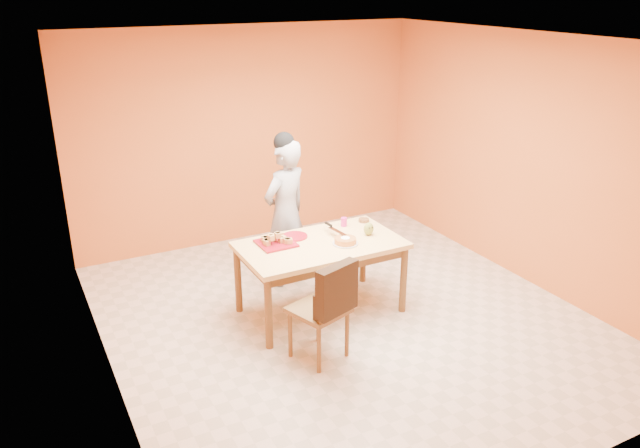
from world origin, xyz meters
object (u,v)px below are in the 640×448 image
person (286,213)px  dining_table (321,252)px  pastry_platter (276,243)px  dining_chair (320,308)px  checker_tin (364,220)px  red_dinner_plate (295,236)px  sponge_cake (345,240)px  magenta_glass (344,222)px  egg_ornament (369,229)px

person → dining_table: bearing=69.2°
dining_table → pastry_platter: pastry_platter is taller
dining_chair → checker_tin: size_ratio=8.57×
dining_chair → red_dinner_plate: 1.06m
dining_chair → sponge_cake: bearing=27.2°
checker_tin → dining_chair: bearing=-136.0°
magenta_glass → dining_chair: bearing=-128.7°
sponge_cake → person: bearing=103.7°
dining_table → magenta_glass: size_ratio=17.25×
pastry_platter → checker_tin: bearing=6.6°
person → magenta_glass: 0.67m
egg_ornament → magenta_glass: bearing=113.6°
dining_chair → sponge_cake: 0.91m
sponge_cake → dining_chair: bearing=-134.7°
sponge_cake → checker_tin: sponge_cake is taller
egg_ornament → red_dinner_plate: bearing=163.4°
sponge_cake → egg_ornament: bearing=15.4°
dining_table → person: size_ratio=0.98×
checker_tin → dining_table: bearing=-156.2°
dining_chair → sponge_cake: dining_chair is taller
dining_table → person: bearing=91.5°
pastry_platter → egg_ornament: bearing=-13.2°
person → sponge_cake: size_ratio=7.59×
pastry_platter → magenta_glass: size_ratio=3.74×
dining_table → dining_chair: size_ratio=1.64×
egg_ornament → sponge_cake: bearing=-157.4°
dining_chair → person: bearing=57.9°
dining_table → red_dinner_plate: bearing=122.2°
checker_tin → egg_ornament: bearing=-114.1°
dining_table → person: person is taller
dining_chair → red_dinner_plate: dining_chair is taller
egg_ornament → pastry_platter: bearing=173.9°
red_dinner_plate → magenta_glass: size_ratio=2.82×
dining_chair → sponge_cake: size_ratio=4.51×
person → checker_tin: person is taller
dining_chair → pastry_platter: (-0.00, 0.92, 0.27)m
sponge_cake → magenta_glass: (0.22, 0.42, 0.01)m
dining_chair → magenta_glass: dining_chair is taller
person → pastry_platter: 0.72m
person → egg_ornament: size_ratio=12.21×
dining_table → egg_ornament: 0.55m
dining_table → red_dinner_plate: size_ratio=6.12×
person → red_dinner_plate: (-0.14, -0.52, -0.05)m
sponge_cake → pastry_platter: bearing=153.1°
egg_ornament → dining_chair: bearing=-135.8°
magenta_glass → red_dinner_plate: bearing=-177.0°
red_dinner_plate → checker_tin: checker_tin is taller
magenta_glass → person: bearing=132.2°
person → checker_tin: (0.70, -0.48, -0.04)m
dining_table → sponge_cake: bearing=-33.4°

